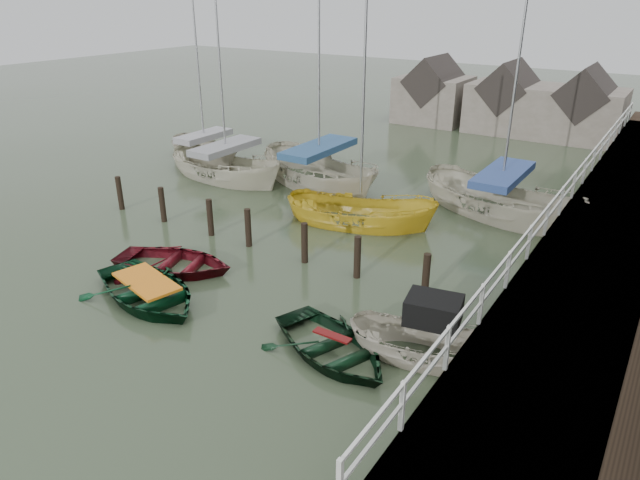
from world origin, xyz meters
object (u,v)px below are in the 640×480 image
Objects in this scene: motorboat at (427,355)px; sailboat_a at (228,178)px; rowboat_dkgreen at (332,355)px; sailboat_e at (206,160)px; rowboat_green at (149,301)px; sailboat_c at (360,223)px; sailboat_b at (319,184)px; sailboat_d at (498,213)px; rowboat_red at (175,270)px.

sailboat_a is (-13.90, 8.36, -0.05)m from motorboat.
sailboat_e is (-14.86, 11.18, 0.06)m from rowboat_dkgreen.
motorboat is 0.37× the size of sailboat_a.
rowboat_green is 8.15m from motorboat.
rowboat_green is 0.39× the size of sailboat_c.
sailboat_b is 0.95× the size of sailboat_d.
rowboat_red is 1.05× the size of rowboat_dkgreen.
sailboat_d is at bearing -74.77° from sailboat_a.
sailboat_b is at bearing -70.27° from sailboat_e.
sailboat_c is at bearing -0.41° from rowboat_green.
sailboat_b is at bearing -65.96° from sailboat_a.
sailboat_a reaches higher than sailboat_c.
sailboat_b is 8.15m from sailboat_d.
rowboat_dkgreen is 0.28× the size of sailboat_d.
motorboat is (2.03, 1.15, 0.11)m from rowboat_dkgreen.
rowboat_dkgreen is 0.90× the size of motorboat.
rowboat_red is at bearing 38.91° from rowboat_green.
rowboat_dkgreen is 0.33× the size of sailboat_a.
sailboat_c is at bearing 29.06° from motorboat.
sailboat_b reaches higher than sailboat_e.
rowboat_green is 0.37× the size of sailboat_a.
rowboat_red is at bearing 101.77° from rowboat_dkgreen.
motorboat is at bearing -107.90° from rowboat_red.
motorboat is at bearing -63.33° from rowboat_green.
motorboat reaches higher than rowboat_red.
sailboat_e reaches higher than motorboat.
sailboat_d is (-1.53, 10.76, -0.05)m from motorboat.
motorboat is 10.87m from sailboat_d.
sailboat_e is at bearing 59.59° from sailboat_c.
motorboat is 0.38× the size of sailboat_c.
sailboat_b is 4.96m from sailboat_c.
rowboat_red is 9.89m from sailboat_b.
sailboat_a is 0.90× the size of sailboat_b.
rowboat_dkgreen is 18.60m from sailboat_e.
sailboat_d is (0.50, 11.91, 0.06)m from rowboat_dkgreen.
rowboat_dkgreen is at bearing -69.91° from rowboat_green.
sailboat_b reaches higher than rowboat_green.
sailboat_d is 15.38m from sailboat_e.
sailboat_c is at bearing -105.91° from sailboat_b.
motorboat is 0.42× the size of sailboat_e.
rowboat_red is at bearing 166.09° from sailboat_d.
sailboat_a is 0.86× the size of sailboat_d.
rowboat_green is at bearing 117.82° from rowboat_dkgreen.
sailboat_a is at bearing -98.29° from sailboat_e.
rowboat_dkgreen is at bearing -117.65° from rowboat_red.
sailboat_a is 1.04× the size of sailboat_c.
rowboat_red is 2.01m from rowboat_green.
rowboat_green is 11.76m from sailboat_a.
sailboat_d is at bearing -51.77° from rowboat_red.
sailboat_d is at bearing -13.07° from rowboat_green.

